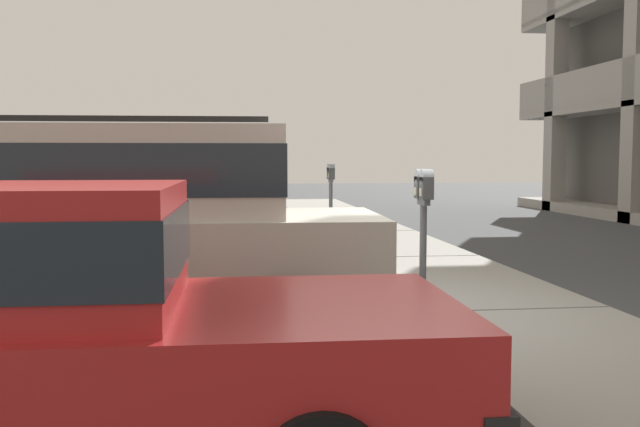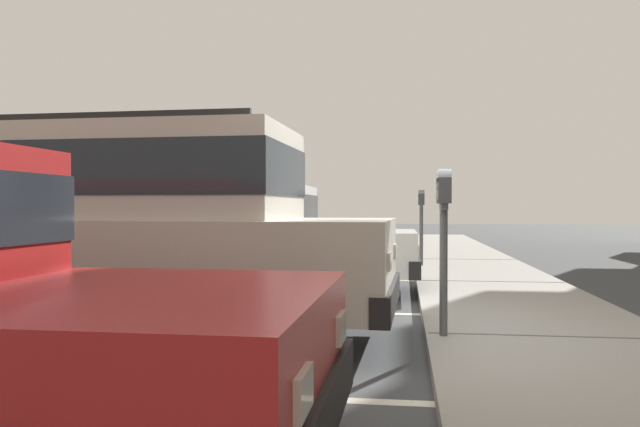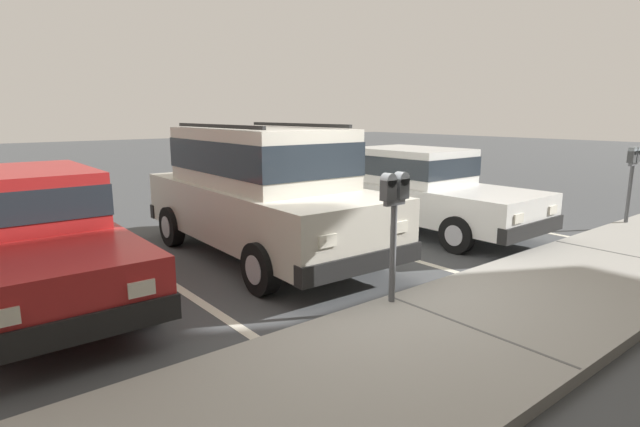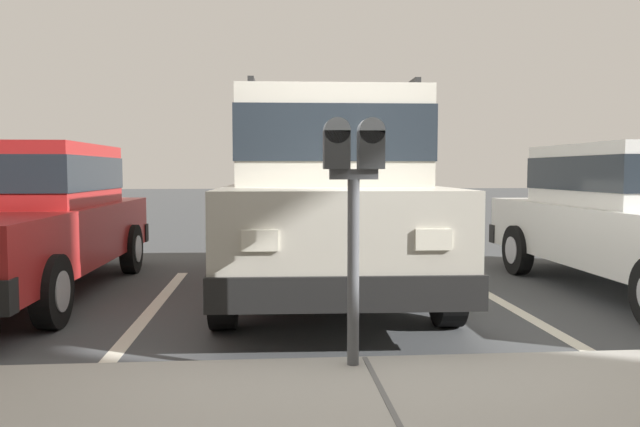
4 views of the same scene
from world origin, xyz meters
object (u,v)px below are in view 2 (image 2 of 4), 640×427
Objects in this scene: red_sedan at (256,236)px; silver_suv at (140,223)px; parking_meter_near at (444,212)px; parking_meter_far at (422,209)px.

silver_suv is at bearing -6.65° from red_sedan.
red_sedan is at bearing 175.74° from silver_suv.
parking_meter_near is at bearing 89.86° from silver_suv.
red_sedan is (-3.28, 0.34, -0.27)m from silver_suv.
parking_meter_near is at bearing 0.04° from parking_meter_far.
silver_suv is at bearing -23.46° from parking_meter_far.
parking_meter_far is at bearing 141.78° from red_sedan.
parking_meter_far is (-6.59, -0.00, 0.00)m from parking_meter_near.
parking_meter_near is at bearing 35.69° from red_sedan.
parking_meter_near is (3.37, 2.48, 0.38)m from red_sedan.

